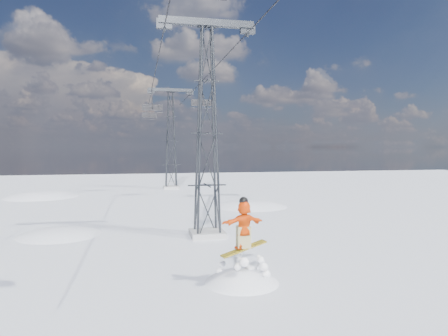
{
  "coord_description": "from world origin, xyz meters",
  "views": [
    {
      "loc": [
        -2.68,
        -12.85,
        4.77
      ],
      "look_at": [
        1.08,
        4.98,
        3.82
      ],
      "focal_mm": 32.0,
      "sensor_mm": 36.0,
      "label": 1
    }
  ],
  "objects": [
    {
      "name": "lift_chair_extra",
      "position": [
        -1.4,
        41.06,
        8.91
      ],
      "size": [
        1.96,
        0.56,
        2.42
      ],
      "color": "black",
      "rests_on": "ground"
    },
    {
      "name": "snow_terrain",
      "position": [
        -4.77,
        21.24,
        -9.59
      ],
      "size": [
        39.0,
        37.0,
        22.0
      ],
      "color": "white",
      "rests_on": "ground"
    },
    {
      "name": "lift_tower_near",
      "position": [
        0.8,
        8.0,
        5.47
      ],
      "size": [
        5.2,
        1.8,
        11.43
      ],
      "color": "#999999",
      "rests_on": "ground"
    },
    {
      "name": "ground",
      "position": [
        0.0,
        0.0,
        0.0
      ],
      "size": [
        120.0,
        120.0,
        0.0
      ],
      "primitive_type": "plane",
      "color": "white",
      "rests_on": "ground"
    },
    {
      "name": "lift_tower_far",
      "position": [
        0.8,
        33.0,
        5.47
      ],
      "size": [
        5.2,
        1.8,
        11.43
      ],
      "color": "#999999",
      "rests_on": "ground"
    },
    {
      "name": "lift_chair_far",
      "position": [
        -1.4,
        28.6,
        8.76
      ],
      "size": [
        2.11,
        0.61,
        2.61
      ],
      "color": "black",
      "rests_on": "ground"
    },
    {
      "name": "snowboarder_jump",
      "position": [
        0.78,
        0.55,
        -1.63
      ],
      "size": [
        4.4,
        4.4,
        7.03
      ],
      "color": "white",
      "rests_on": "ground"
    },
    {
      "name": "lift_chair_mid",
      "position": [
        3.0,
        23.73,
        8.81
      ],
      "size": [
        2.05,
        0.59,
        2.54
      ],
      "color": "black",
      "rests_on": "ground"
    },
    {
      "name": "haul_cables",
      "position": [
        0.8,
        19.5,
        10.85
      ],
      "size": [
        4.46,
        51.0,
        0.06
      ],
      "color": "black",
      "rests_on": "ground"
    }
  ]
}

